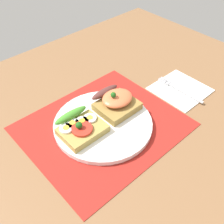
# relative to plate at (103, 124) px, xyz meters

# --- Properties ---
(ground_plane) EXTENTS (1.20, 0.90, 0.03)m
(ground_plane) POSITION_rel_plate_xyz_m (0.00, 0.00, -0.03)
(ground_plane) COLOR brown
(placemat) EXTENTS (0.37, 0.32, 0.00)m
(placemat) POSITION_rel_plate_xyz_m (0.00, 0.00, -0.01)
(placemat) COLOR #A1201A
(placemat) RESTS_ON ground_plane
(plate) EXTENTS (0.24, 0.24, 0.01)m
(plate) POSITION_rel_plate_xyz_m (0.00, 0.00, 0.00)
(plate) COLOR white
(plate) RESTS_ON placemat
(sandwich_egg_tomato) EXTENTS (0.10, 0.09, 0.04)m
(sandwich_egg_tomato) POSITION_rel_plate_xyz_m (-0.06, 0.01, 0.02)
(sandwich_egg_tomato) COLOR #A58E46
(sandwich_egg_tomato) RESTS_ON plate
(sandwich_salmon) EXTENTS (0.10, 0.10, 0.06)m
(sandwich_salmon) POSITION_rel_plate_xyz_m (0.06, 0.02, 0.03)
(sandwich_salmon) COLOR olive
(sandwich_salmon) RESTS_ON plate
(napkin) EXTENTS (0.14, 0.14, 0.01)m
(napkin) POSITION_rel_plate_xyz_m (0.26, -0.04, -0.01)
(napkin) COLOR white
(napkin) RESTS_ON ground_plane
(fork) EXTENTS (0.02, 0.15, 0.00)m
(fork) POSITION_rel_plate_xyz_m (0.25, -0.04, -0.00)
(fork) COLOR #B7B7BC
(fork) RESTS_ON napkin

